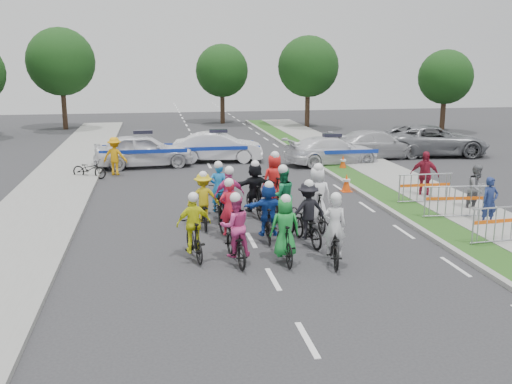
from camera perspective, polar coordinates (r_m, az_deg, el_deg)
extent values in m
plane|color=#28282B|center=(13.42, 1.72, -8.72)|extent=(90.00, 90.00, 0.00)
cube|color=gray|center=(19.47, 13.45, -1.96)|extent=(0.20, 60.00, 0.12)
cube|color=#244D19|center=(19.76, 15.31, -1.87)|extent=(1.20, 60.00, 0.11)
cube|color=gray|center=(20.58, 19.84, -1.56)|extent=(2.40, 60.00, 0.13)
cube|color=gray|center=(18.29, -22.17, -3.53)|extent=(3.00, 60.00, 0.13)
imported|color=black|center=(14.48, 7.73, -5.20)|extent=(0.97, 1.89, 0.95)
imported|color=silver|center=(14.29, 7.85, -3.37)|extent=(0.64, 0.48, 1.58)
sphere|color=white|center=(14.05, 8.01, -0.56)|extent=(0.27, 0.27, 0.27)
imported|color=black|center=(14.39, 2.85, -5.06)|extent=(0.49, 1.69, 1.02)
imported|color=green|center=(14.21, 2.92, -3.46)|extent=(0.75, 0.49, 1.52)
sphere|color=white|center=(13.98, 3.00, -0.75)|extent=(0.26, 0.26, 0.26)
imported|color=black|center=(14.37, -2.10, -5.23)|extent=(0.81, 1.85, 0.94)
imported|color=#CF3983|center=(14.17, -2.08, -3.40)|extent=(0.82, 0.67, 1.57)
sphere|color=white|center=(13.94, -2.08, -0.58)|extent=(0.27, 0.27, 0.27)
imported|color=black|center=(14.69, -6.21, -4.74)|extent=(0.74, 1.74, 1.01)
imported|color=yellow|center=(14.52, -6.24, -3.17)|extent=(0.94, 0.51, 1.52)
sphere|color=white|center=(14.29, -6.29, -0.52)|extent=(0.26, 0.26, 0.26)
imported|color=black|center=(15.84, 5.12, -3.52)|extent=(0.90, 1.88, 0.95)
imported|color=black|center=(15.66, 5.21, -1.84)|extent=(1.10, 0.74, 1.58)
sphere|color=white|center=(15.44, 5.31, 0.76)|extent=(0.27, 0.27, 0.27)
imported|color=black|center=(16.05, 1.22, -3.16)|extent=(0.66, 1.70, 1.00)
imported|color=#153FA3|center=(15.89, 1.26, -1.73)|extent=(1.43, 0.60, 1.49)
sphere|color=white|center=(15.68, 1.31, 0.66)|extent=(0.26, 0.26, 0.26)
imported|color=black|center=(16.11, -2.71, -3.23)|extent=(0.97, 1.87, 0.93)
imported|color=red|center=(15.93, -2.71, -1.58)|extent=(0.63, 0.48, 1.55)
sphere|color=white|center=(15.72, -2.71, 0.92)|extent=(0.27, 0.27, 0.27)
imported|color=black|center=(17.25, 6.05, -1.80)|extent=(0.55, 1.94, 1.16)
imported|color=white|center=(17.09, 6.13, -0.31)|extent=(0.85, 0.56, 1.74)
sphere|color=white|center=(16.87, 6.25, 2.40)|extent=(0.30, 0.30, 0.30)
imported|color=black|center=(17.25, 2.59, -1.98)|extent=(0.96, 2.02, 1.02)
imported|color=#17804A|center=(17.08, 2.64, -0.34)|extent=(0.91, 0.76, 1.70)
sphere|color=white|center=(16.86, 2.71, 2.28)|extent=(0.29, 0.29, 0.29)
imported|color=black|center=(17.41, -2.69, -1.72)|extent=(0.84, 1.88, 1.09)
imported|color=#E6409A|center=(17.25, -2.68, -0.31)|extent=(1.01, 0.57, 1.63)
sphere|color=white|center=(17.04, -2.69, 2.16)|extent=(0.28, 0.28, 0.28)
imported|color=black|center=(17.49, -5.27, -2.02)|extent=(0.60, 1.72, 0.90)
imported|color=gold|center=(17.32, -5.28, -0.53)|extent=(0.97, 0.56, 1.50)
sphere|color=white|center=(17.12, -5.32, 1.68)|extent=(0.26, 0.26, 0.26)
imported|color=black|center=(18.61, -0.14, -0.79)|extent=(0.74, 1.82, 1.06)
imported|color=black|center=(18.46, -0.11, 0.52)|extent=(1.53, 0.67, 1.60)
sphere|color=white|center=(18.26, -0.09, 2.78)|extent=(0.28, 0.28, 0.28)
imported|color=black|center=(18.57, -3.77, -1.02)|extent=(0.79, 1.87, 0.96)
imported|color=#1C7DD5|center=(18.41, -3.77, 0.45)|extent=(0.61, 0.43, 1.59)
sphere|color=white|center=(18.21, -3.79, 2.70)|extent=(0.28, 0.28, 0.28)
imported|color=black|center=(19.48, 1.82, -0.03)|extent=(0.87, 1.98, 1.15)
imported|color=red|center=(19.33, 1.86, 1.29)|extent=(0.93, 0.69, 1.73)
sphere|color=white|center=(19.14, 1.91, 3.67)|extent=(0.30, 0.30, 0.30)
imported|color=silver|center=(27.77, -11.15, 4.12)|extent=(4.83, 2.28, 1.60)
imported|color=silver|center=(28.78, -3.78, 4.50)|extent=(4.61, 2.16, 1.46)
imported|color=silver|center=(28.17, 7.58, 4.13)|extent=(4.92, 2.59, 1.36)
imported|color=#B0B1B5|center=(30.37, 12.00, 4.68)|extent=(5.15, 2.51, 1.44)
imported|color=slate|center=(31.99, 17.21, 4.95)|extent=(6.14, 3.45, 1.62)
imported|color=navy|center=(18.83, 22.33, -0.90)|extent=(0.59, 0.43, 1.52)
imported|color=slate|center=(20.42, 21.22, 0.34)|extent=(0.93, 0.82, 1.61)
imported|color=maroon|center=(21.77, 16.49, 1.65)|extent=(1.10, 0.92, 1.77)
imported|color=orange|center=(26.05, -13.93, 3.50)|extent=(1.23, 0.93, 1.68)
cube|color=#F24C0C|center=(22.45, 9.00, 0.09)|extent=(0.40, 0.40, 0.03)
cone|color=#F24C0C|center=(22.37, 9.04, 0.93)|extent=(0.36, 0.36, 0.70)
cylinder|color=silver|center=(22.35, 9.04, 1.18)|extent=(0.29, 0.29, 0.08)
cube|color=#F24C0C|center=(26.88, 8.67, 2.23)|extent=(0.40, 0.40, 0.03)
cone|color=#F24C0C|center=(26.82, 8.69, 2.93)|extent=(0.36, 0.36, 0.70)
cylinder|color=silver|center=(26.80, 8.70, 3.14)|extent=(0.29, 0.29, 0.08)
imported|color=black|center=(25.61, -16.33, 2.23)|extent=(1.66, 1.16, 0.83)
cylinder|color=#382619|center=(43.89, 5.16, 8.57)|extent=(0.36, 0.36, 3.25)
sphere|color=#113310|center=(43.76, 5.24, 12.39)|extent=(4.55, 4.55, 4.55)
cylinder|color=#382619|center=(43.55, 18.19, 7.62)|extent=(0.36, 0.36, 2.75)
sphere|color=#113310|center=(43.41, 18.42, 10.87)|extent=(3.85, 3.85, 3.85)
cylinder|color=#382619|center=(44.76, -18.64, 8.20)|extent=(0.36, 0.36, 3.50)
sphere|color=#113310|center=(44.65, -18.94, 12.22)|extent=(4.90, 4.90, 4.90)
cylinder|color=#382619|center=(46.66, -3.37, 8.71)|extent=(0.36, 0.36, 3.00)
sphere|color=#113310|center=(46.54, -3.42, 12.02)|extent=(4.20, 4.20, 4.20)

